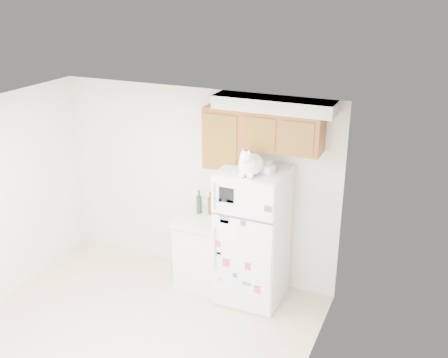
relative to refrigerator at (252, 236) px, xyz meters
The scene contains 9 objects.
ground_plane 2.05m from the refrigerator, 120.23° to the right, with size 3.80×4.00×0.01m, color beige.
room_shell 1.79m from the refrigerator, 120.87° to the right, with size 3.84×4.04×2.52m.
refrigerator is the anchor object (origin of this frame).
base_counter 0.79m from the refrigerator, behind, with size 0.64×0.64×0.92m.
cat 0.99m from the refrigerator, 83.50° to the right, with size 0.34×0.49×0.35m.
storage_box_back 0.91m from the refrigerator, 36.03° to the left, with size 0.18×0.13×0.10m, color white.
storage_box_front 0.91m from the refrigerator, 12.13° to the right, with size 0.15×0.11×0.09m, color white.
bottle_green 0.86m from the refrigerator, 166.30° to the left, with size 0.07×0.07×0.31m, color #19381E, non-canonical shape.
bottle_amber 0.73m from the refrigerator, 161.18° to the left, with size 0.07×0.07×0.30m, color #593814, non-canonical shape.
Camera 1 is at (2.88, -3.68, 3.77)m, focal length 42.00 mm.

